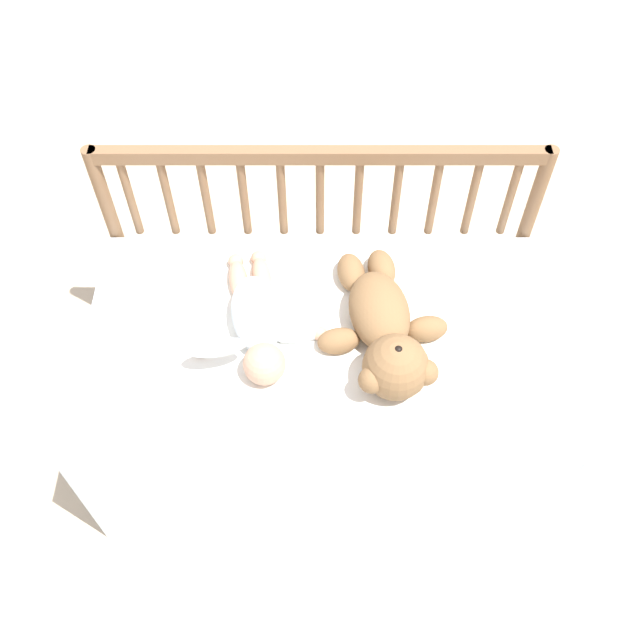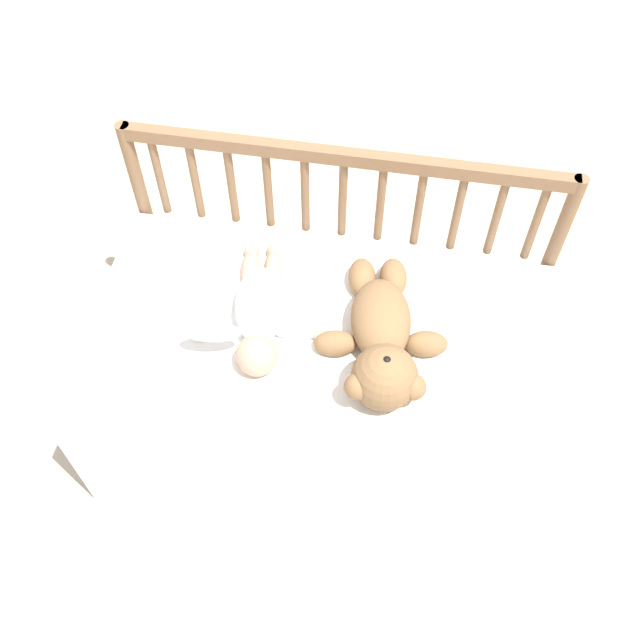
# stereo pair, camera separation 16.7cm
# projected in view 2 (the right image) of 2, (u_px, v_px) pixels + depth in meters

# --- Properties ---
(ground_plane) EXTENTS (12.00, 12.00, 0.00)m
(ground_plane) POSITION_uv_depth(u_px,v_px,m) (319.00, 427.00, 2.09)
(ground_plane) COLOR #C6B293
(crib_mattress) EXTENTS (1.14, 0.65, 0.47)m
(crib_mattress) POSITION_uv_depth(u_px,v_px,m) (319.00, 387.00, 1.90)
(crib_mattress) COLOR silver
(crib_mattress) RESTS_ON ground_plane
(crib_rail) EXTENTS (1.14, 0.04, 0.75)m
(crib_rail) POSITION_uv_depth(u_px,v_px,m) (342.00, 214.00, 1.85)
(crib_rail) COLOR brown
(crib_rail) RESTS_ON ground_plane
(blanket) EXTENTS (0.84, 0.54, 0.01)m
(blanket) POSITION_uv_depth(u_px,v_px,m) (320.00, 326.00, 1.73)
(blanket) COLOR white
(blanket) RESTS_ON crib_mattress
(teddy_bear) EXTENTS (0.32, 0.45, 0.15)m
(teddy_bear) POSITION_uv_depth(u_px,v_px,m) (382.00, 340.00, 1.63)
(teddy_bear) COLOR olive
(teddy_bear) RESTS_ON crib_mattress
(baby) EXTENTS (0.32, 0.41, 0.11)m
(baby) POSITION_uv_depth(u_px,v_px,m) (259.00, 312.00, 1.70)
(baby) COLOR white
(baby) RESTS_ON crib_mattress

